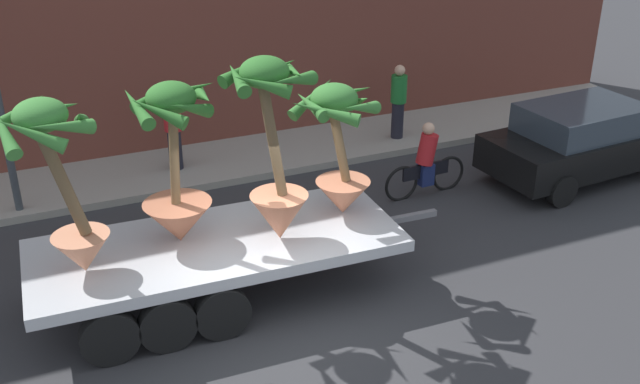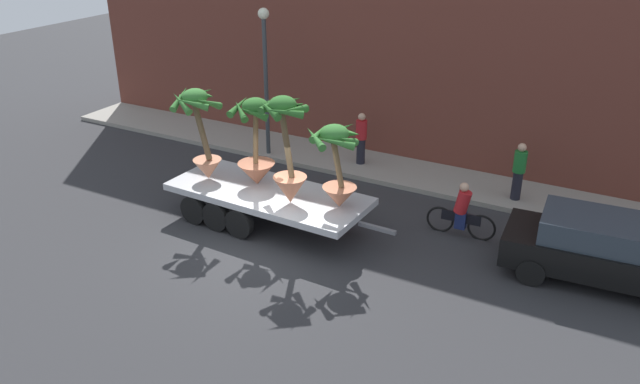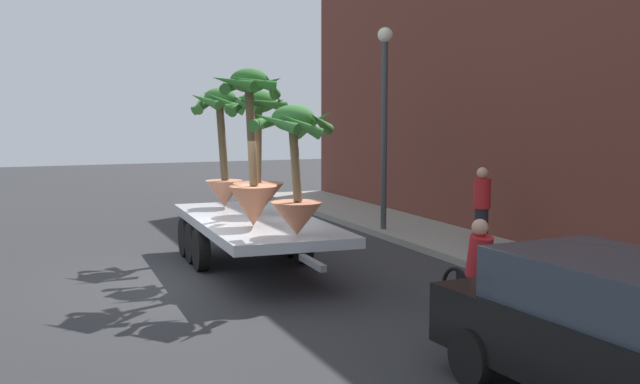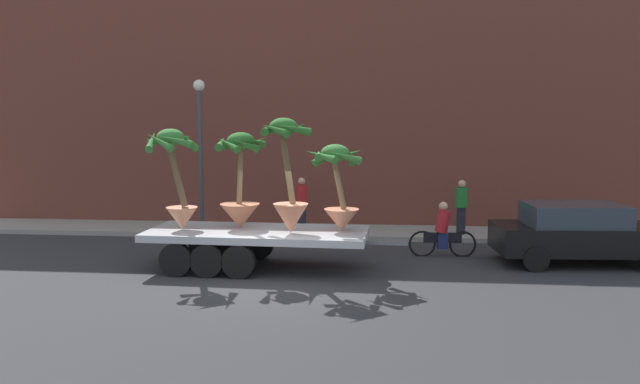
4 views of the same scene
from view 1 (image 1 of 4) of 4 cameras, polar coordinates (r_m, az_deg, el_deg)
The scene contains 11 objects.
ground_plane at distance 10.79m, azimuth -2.48°, elevation -10.59°, with size 60.00×60.00×0.00m, color #2D2D30.
sidewalk at distance 15.87m, azimuth -10.56°, elevation 1.81°, with size 24.00×2.20×0.15m, color gray.
flatbed_trailer at distance 11.15m, azimuth -9.25°, elevation -4.98°, with size 6.52×2.40×0.98m.
potted_palm_rear at distance 11.28m, azimuth 1.45°, elevation 3.35°, with size 1.51×1.53×2.15m.
potted_palm_middle at distance 10.11m, azimuth -19.39°, elevation 0.57°, with size 1.33×1.39×2.53m.
potted_palm_front at distance 10.70m, azimuth -11.10°, elevation 1.27°, with size 1.38×1.41×2.44m.
potted_palm_extra at distance 10.46m, azimuth -3.58°, elevation 2.58°, with size 1.31×1.38×2.80m.
cyclist at distance 14.51m, azimuth 8.22°, elevation 2.22°, with size 1.84×0.36×1.54m.
parked_car at distance 16.05m, azimuth 19.84°, elevation 3.86°, with size 4.50×2.14×1.58m.
pedestrian_near_gate at distance 15.39m, azimuth -11.30°, elevation 4.87°, with size 0.36×0.36×1.71m.
pedestrian_far_left at distance 16.87m, azimuth 6.09°, elevation 7.08°, with size 0.36×0.36×1.71m.
Camera 1 is at (-3.07, -8.14, 6.37)m, focal length 41.32 mm.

